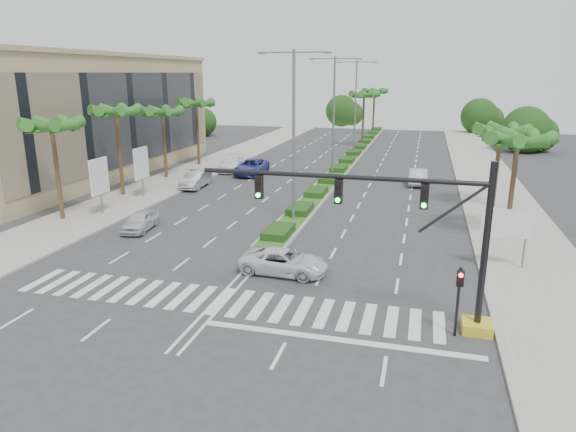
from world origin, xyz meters
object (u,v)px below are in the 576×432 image
object	(u,v)px
car_parked_d	(231,164)
car_right	(418,176)
car_parked_a	(140,221)
car_parked_c	(251,167)
car_crossing	(284,262)
car_parked_b	(196,179)

from	to	relation	value
car_parked_d	car_right	size ratio (longest dim) A/B	1.12
car_parked_a	car_right	xyz separation A→B (m)	(18.18, 20.45, 0.13)
car_parked_c	car_crossing	world-z (taller)	car_parked_c
car_parked_c	car_right	xyz separation A→B (m)	(17.27, -0.58, -0.02)
car_parked_b	car_parked_d	world-z (taller)	car_parked_b
car_crossing	car_parked_b	bearing A→B (deg)	39.38
car_parked_a	car_parked_c	bearing A→B (deg)	80.23
car_parked_b	car_parked_d	distance (m)	8.96
car_crossing	car_right	size ratio (longest dim) A/B	0.98
car_parked_a	car_crossing	distance (m)	12.72
car_parked_c	car_parked_d	xyz separation A→B (m)	(-2.88, 1.53, -0.03)
car_parked_a	car_right	bearing A→B (deg)	41.06
car_parked_a	car_parked_c	distance (m)	21.04
car_parked_d	car_right	world-z (taller)	car_right
car_parked_a	car_right	world-z (taller)	car_right
car_parked_b	car_right	bearing A→B (deg)	14.88
car_parked_b	car_right	size ratio (longest dim) A/B	0.99
car_parked_b	car_parked_c	world-z (taller)	car_parked_c
car_parked_a	car_parked_c	size ratio (longest dim) A/B	0.67
car_crossing	car_parked_c	bearing A→B (deg)	25.36
car_parked_d	car_crossing	world-z (taller)	car_parked_d
car_parked_a	car_crossing	bearing A→B (deg)	-30.96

